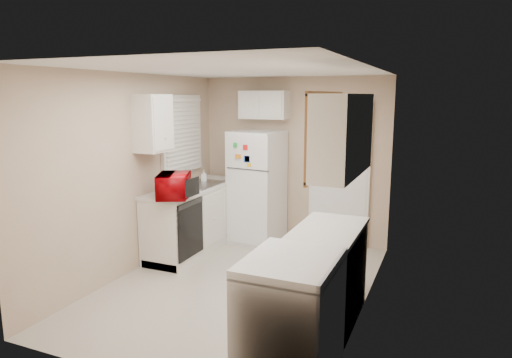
% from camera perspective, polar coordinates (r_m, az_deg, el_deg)
% --- Properties ---
extents(floor, '(3.80, 3.80, 0.00)m').
position_cam_1_polar(floor, '(5.35, -2.15, -13.11)').
color(floor, beige).
rests_on(floor, ground).
extents(ceiling, '(3.80, 3.80, 0.00)m').
position_cam_1_polar(ceiling, '(4.91, -2.35, 13.48)').
color(ceiling, white).
rests_on(ceiling, floor).
extents(wall_left, '(3.80, 3.80, 0.00)m').
position_cam_1_polar(wall_left, '(5.73, -15.02, 0.65)').
color(wall_left, tan).
rests_on(wall_left, floor).
extents(wall_right, '(3.80, 3.80, 0.00)m').
position_cam_1_polar(wall_right, '(4.59, 13.79, -1.67)').
color(wall_right, tan).
rests_on(wall_right, floor).
extents(wall_back, '(2.80, 2.80, 0.00)m').
position_cam_1_polar(wall_back, '(6.74, 4.67, 2.40)').
color(wall_back, tan).
rests_on(wall_back, floor).
extents(wall_front, '(2.80, 2.80, 0.00)m').
position_cam_1_polar(wall_front, '(3.42, -16.01, -5.88)').
color(wall_front, tan).
rests_on(wall_front, floor).
extents(left_counter, '(0.60, 1.80, 0.90)m').
position_cam_1_polar(left_counter, '(6.45, -7.66, -4.84)').
color(left_counter, silver).
rests_on(left_counter, floor).
extents(dishwasher, '(0.03, 0.58, 0.72)m').
position_cam_1_polar(dishwasher, '(5.80, -8.22, -6.19)').
color(dishwasher, black).
rests_on(dishwasher, floor).
extents(sink, '(0.54, 0.74, 0.16)m').
position_cam_1_polar(sink, '(6.48, -7.07, -1.02)').
color(sink, gray).
rests_on(sink, left_counter).
extents(microwave, '(0.61, 0.50, 0.36)m').
position_cam_1_polar(microwave, '(5.65, -10.22, -0.84)').
color(microwave, '#9D0006').
rests_on(microwave, left_counter).
extents(soap_bottle, '(0.10, 0.10, 0.17)m').
position_cam_1_polar(soap_bottle, '(6.66, -6.53, 0.53)').
color(soap_bottle, silver).
rests_on(soap_bottle, left_counter).
extents(window_blinds, '(0.10, 0.98, 1.08)m').
position_cam_1_polar(window_blinds, '(6.51, -9.21, 5.56)').
color(window_blinds, silver).
rests_on(window_blinds, wall_left).
extents(upper_cabinet_left, '(0.30, 0.45, 0.70)m').
position_cam_1_polar(upper_cabinet_left, '(5.75, -12.76, 6.81)').
color(upper_cabinet_left, silver).
rests_on(upper_cabinet_left, wall_left).
extents(refrigerator, '(0.75, 0.73, 1.63)m').
position_cam_1_polar(refrigerator, '(6.67, 0.13, -0.99)').
color(refrigerator, white).
rests_on(refrigerator, floor).
extents(cabinet_over_fridge, '(0.70, 0.30, 0.40)m').
position_cam_1_polar(cabinet_over_fridge, '(6.67, 1.05, 9.25)').
color(cabinet_over_fridge, silver).
rests_on(cabinet_over_fridge, wall_back).
extents(interior_door, '(0.86, 0.06, 2.08)m').
position_cam_1_polar(interior_door, '(6.55, 10.35, 0.43)').
color(interior_door, white).
rests_on(interior_door, floor).
extents(right_counter, '(0.60, 2.00, 0.90)m').
position_cam_1_polar(right_counter, '(4.13, 7.21, -13.77)').
color(right_counter, silver).
rests_on(right_counter, floor).
extents(stove, '(0.65, 0.81, 0.98)m').
position_cam_1_polar(stove, '(3.57, 4.33, -17.06)').
color(stove, white).
rests_on(stove, floor).
extents(upper_cabinet_right, '(0.30, 1.20, 0.70)m').
position_cam_1_polar(upper_cabinet_right, '(4.04, 10.88, 5.45)').
color(upper_cabinet_right, silver).
rests_on(upper_cabinet_right, wall_right).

